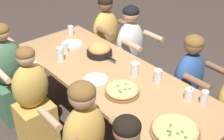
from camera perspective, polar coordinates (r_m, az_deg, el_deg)
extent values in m
plane|color=#423833|center=(3.46, 0.00, -11.74)|extent=(18.00, 18.00, 0.00)
cube|color=tan|center=(2.99, 0.00, -1.14)|extent=(2.33, 0.85, 0.04)
cube|color=#4C4C51|center=(3.85, -14.95, -1.05)|extent=(0.07, 0.07, 0.74)
cube|color=#4C4C51|center=(4.14, -6.07, 2.44)|extent=(0.07, 0.07, 0.74)
cylinder|color=brown|center=(2.73, 1.86, -4.11)|extent=(0.31, 0.31, 0.02)
torus|color=#DBB26B|center=(2.71, 1.87, -3.57)|extent=(0.29, 0.29, 0.03)
cylinder|color=#E5C675|center=(2.71, 1.87, -3.68)|extent=(0.24, 0.24, 0.03)
cylinder|color=#4C7A3D|center=(2.69, 2.44, -3.51)|extent=(0.02, 0.02, 0.01)
cylinder|color=#4C7A3D|center=(2.75, 2.59, -2.58)|extent=(0.02, 0.02, 0.01)
cylinder|color=#4C7A3D|center=(2.65, 1.61, -4.08)|extent=(0.02, 0.02, 0.01)
cylinder|color=#4C7A3D|center=(2.70, 3.24, -3.41)|extent=(0.02, 0.02, 0.01)
cylinder|color=#4C7A3D|center=(2.67, 1.33, -3.79)|extent=(0.02, 0.02, 0.01)
cylinder|color=#4C7A3D|center=(2.73, 1.08, -2.94)|extent=(0.02, 0.02, 0.01)
cylinder|color=brown|center=(2.39, 11.42, -11.02)|extent=(0.37, 0.37, 0.02)
torus|color=#DBB26B|center=(2.37, 11.49, -10.54)|extent=(0.34, 0.34, 0.03)
cylinder|color=#E5C675|center=(2.37, 11.48, -10.63)|extent=(0.30, 0.30, 0.03)
cylinder|color=#4C7A3D|center=(2.32, 10.60, -11.10)|extent=(0.02, 0.02, 0.01)
cylinder|color=#4C7A3D|center=(2.30, 13.31, -11.90)|extent=(0.02, 0.02, 0.01)
cylinder|color=#4C7A3D|center=(2.37, 10.65, -9.92)|extent=(0.02, 0.02, 0.01)
cylinder|color=#4C7A3D|center=(2.33, 10.19, -10.89)|extent=(0.02, 0.02, 0.01)
cylinder|color=#4C7A3D|center=(2.30, 10.48, -11.63)|extent=(0.02, 0.02, 0.01)
cylinder|color=#4C7A3D|center=(2.32, 11.95, -11.30)|extent=(0.02, 0.02, 0.01)
cylinder|color=#4C7A3D|center=(2.34, 12.74, -10.95)|extent=(0.02, 0.02, 0.01)
cylinder|color=black|center=(3.31, -2.30, 3.17)|extent=(0.27, 0.27, 0.05)
cylinder|color=black|center=(3.17, -0.11, 2.09)|extent=(0.12, 0.02, 0.02)
ellipsoid|color=#D68E4C|center=(3.28, -2.32, 4.02)|extent=(0.24, 0.24, 0.13)
cylinder|color=white|center=(2.90, -2.99, -1.70)|extent=(0.22, 0.22, 0.01)
cube|color=#B7B7BC|center=(2.90, -2.99, -1.55)|extent=(0.12, 0.11, 0.01)
cylinder|color=white|center=(3.56, -7.35, 4.74)|extent=(0.24, 0.24, 0.01)
cube|color=#B7B7BC|center=(3.55, -7.36, 4.87)|extent=(0.02, 0.17, 0.01)
cylinder|color=silver|center=(2.71, 13.88, -4.33)|extent=(0.07, 0.07, 0.10)
cylinder|color=#1EA8DB|center=(2.72, 13.84, -4.57)|extent=(0.06, 0.06, 0.07)
cylinder|color=black|center=(2.69, 14.19, -4.26)|extent=(0.00, 0.02, 0.13)
cylinder|color=silver|center=(3.39, -8.63, 4.08)|extent=(0.07, 0.07, 0.10)
cylinder|color=black|center=(3.40, -8.60, 3.74)|extent=(0.06, 0.06, 0.06)
cylinder|color=silver|center=(2.95, 4.20, 0.17)|extent=(0.08, 0.08, 0.13)
cylinder|color=black|center=(2.96, 4.18, -0.29)|extent=(0.07, 0.07, 0.08)
cylinder|color=silver|center=(2.68, 16.52, -4.87)|extent=(0.06, 0.06, 0.13)
cylinder|color=black|center=(2.70, 16.44, -5.31)|extent=(0.05, 0.05, 0.07)
cylinder|color=silver|center=(2.87, 8.37, -1.10)|extent=(0.08, 0.08, 0.13)
cylinder|color=silver|center=(2.88, 8.35, -1.34)|extent=(0.07, 0.07, 0.10)
cylinder|color=silver|center=(3.77, -7.55, 7.17)|extent=(0.07, 0.07, 0.11)
cylinder|color=black|center=(3.78, -7.53, 6.82)|extent=(0.06, 0.06, 0.06)
cylinder|color=silver|center=(3.22, -9.47, 2.91)|extent=(0.07, 0.07, 0.15)
cube|color=silver|center=(3.91, 3.07, -1.67)|extent=(0.32, 0.34, 0.47)
ellipsoid|color=silver|center=(3.66, 3.29, 4.93)|extent=(0.24, 0.36, 0.54)
sphere|color=tan|center=(3.51, 3.47, 10.17)|extent=(0.19, 0.19, 0.19)
ellipsoid|color=black|center=(3.50, 3.49, 10.66)|extent=(0.19, 0.19, 0.13)
cylinder|color=tan|center=(3.59, 7.60, 6.16)|extent=(0.28, 0.06, 0.06)
cylinder|color=tan|center=(3.37, 3.61, 4.58)|extent=(0.28, 0.06, 0.06)
cube|color=gold|center=(3.28, 19.64, -11.51)|extent=(0.32, 0.34, 0.47)
cube|color=gold|center=(4.20, -1.10, 0.90)|extent=(0.32, 0.34, 0.47)
ellipsoid|color=gold|center=(3.96, -1.17, 7.15)|extent=(0.24, 0.36, 0.54)
sphere|color=brown|center=(3.83, -1.23, 11.96)|extent=(0.18, 0.18, 0.18)
ellipsoid|color=black|center=(3.82, -1.24, 12.40)|extent=(0.18, 0.18, 0.12)
cylinder|color=brown|center=(3.88, 2.73, 8.35)|extent=(0.28, 0.06, 0.06)
cylinder|color=brown|center=(3.67, -1.22, 7.00)|extent=(0.28, 0.06, 0.06)
cube|color=#2D5193|center=(3.46, 12.91, -7.63)|extent=(0.32, 0.34, 0.47)
ellipsoid|color=#2D5193|center=(3.19, 13.93, -0.91)|extent=(0.24, 0.36, 0.50)
sphere|color=brown|center=(3.02, 14.74, 4.47)|extent=(0.19, 0.19, 0.19)
ellipsoid|color=brown|center=(3.01, 14.82, 5.02)|extent=(0.19, 0.19, 0.13)
cylinder|color=brown|center=(3.17, 18.95, 0.16)|extent=(0.28, 0.06, 0.06)
cylinder|color=brown|center=(2.92, 15.30, -2.10)|extent=(0.28, 0.06, 0.06)
cube|color=gold|center=(3.34, -13.61, -9.47)|extent=(0.32, 0.34, 0.47)
ellipsoid|color=gold|center=(3.06, -14.69, -2.82)|extent=(0.24, 0.36, 0.47)
sphere|color=beige|center=(2.89, -15.54, 2.40)|extent=(0.17, 0.17, 0.17)
ellipsoid|color=brown|center=(2.88, -15.62, 2.93)|extent=(0.18, 0.18, 0.12)
cylinder|color=beige|center=(3.12, -19.42, -0.87)|extent=(0.28, 0.06, 0.06)
cylinder|color=beige|center=(3.23, -13.93, 1.22)|extent=(0.28, 0.06, 0.06)
sphere|color=#9E7051|center=(1.92, 2.73, -10.89)|extent=(0.17, 0.17, 0.17)
ellipsoid|color=black|center=(1.90, 2.75, -10.22)|extent=(0.18, 0.18, 0.12)
cylinder|color=#9E7051|center=(2.28, 2.23, -10.78)|extent=(0.28, 0.06, 0.06)
ellipsoid|color=gold|center=(2.43, -5.07, -11.41)|extent=(0.24, 0.36, 0.52)
sphere|color=tan|center=(2.21, -5.50, -4.68)|extent=(0.20, 0.20, 0.20)
ellipsoid|color=brown|center=(2.19, -5.54, -3.93)|extent=(0.20, 0.20, 0.14)
cylinder|color=tan|center=(2.43, -11.37, -8.67)|extent=(0.28, 0.06, 0.06)
cylinder|color=tan|center=(2.57, -4.79, -5.61)|extent=(0.28, 0.06, 0.06)
cube|color=#477556|center=(3.72, -17.44, -5.24)|extent=(0.32, 0.34, 0.47)
ellipsoid|color=#477556|center=(3.46, -18.72, 1.31)|extent=(0.24, 0.36, 0.52)
sphere|color=tan|center=(3.31, -19.74, 6.48)|extent=(0.18, 0.18, 0.18)
ellipsoid|color=brown|center=(3.30, -19.84, 6.98)|extent=(0.19, 0.19, 0.13)
cylinder|color=tan|center=(3.64, -17.89, 4.88)|extent=(0.28, 0.06, 0.06)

